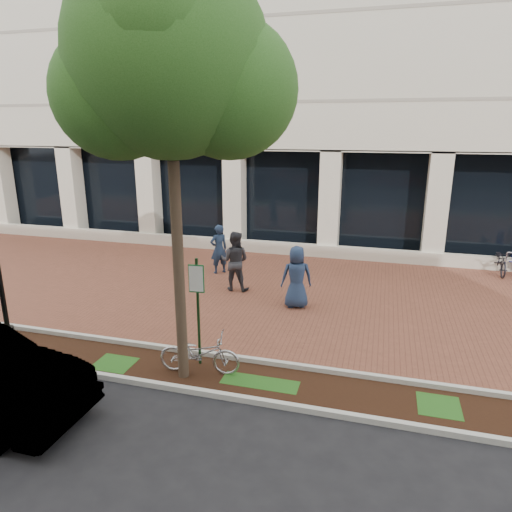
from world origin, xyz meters
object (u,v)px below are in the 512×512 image
(parking_sign, at_px, (198,299))
(street_tree, at_px, (173,71))
(pedestrian_right, at_px, (297,277))
(pedestrian_mid, at_px, (235,261))
(locked_bicycle, at_px, (199,353))
(pedestrian_left, at_px, (219,249))

(parking_sign, xyz_separation_m, street_tree, (-0.08, -0.54, 4.49))
(parking_sign, height_order, pedestrian_right, parking_sign)
(parking_sign, distance_m, pedestrian_mid, 4.88)
(locked_bicycle, distance_m, pedestrian_left, 6.94)
(parking_sign, distance_m, pedestrian_left, 6.60)
(pedestrian_left, bearing_deg, locked_bicycle, 64.05)
(pedestrian_left, bearing_deg, pedestrian_mid, 83.35)
(pedestrian_left, bearing_deg, pedestrian_right, 100.95)
(pedestrian_left, bearing_deg, street_tree, 61.87)
(street_tree, height_order, pedestrian_mid, street_tree)
(parking_sign, relative_size, street_tree, 0.30)
(parking_sign, height_order, locked_bicycle, parking_sign)
(parking_sign, xyz_separation_m, pedestrian_left, (-1.85, 6.30, -0.67))
(locked_bicycle, bearing_deg, pedestrian_right, -24.75)
(locked_bicycle, relative_size, pedestrian_right, 0.95)
(parking_sign, height_order, pedestrian_mid, parking_sign)
(pedestrian_left, xyz_separation_m, pedestrian_right, (3.27, -2.41, 0.03))
(pedestrian_left, height_order, pedestrian_mid, pedestrian_mid)
(parking_sign, bearing_deg, street_tree, -104.10)
(parking_sign, relative_size, pedestrian_left, 1.38)
(locked_bicycle, xyz_separation_m, pedestrian_left, (-1.99, 6.64, 0.43))
(locked_bicycle, relative_size, pedestrian_left, 0.98)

